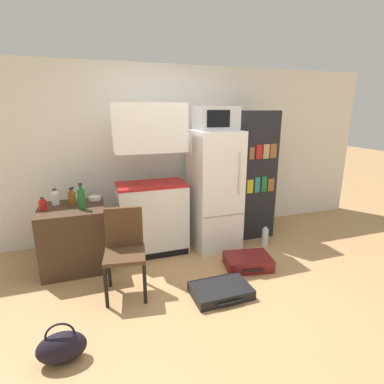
{
  "coord_description": "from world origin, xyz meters",
  "views": [
    {
      "loc": [
        -1.07,
        -2.32,
        1.84
      ],
      "look_at": [
        0.02,
        0.85,
        0.92
      ],
      "focal_mm": 28.0,
      "sensor_mm": 36.0,
      "label": 1
    }
  ],
  "objects_px": {
    "bottle_ketchup_red": "(43,205)",
    "refrigerator": "(214,190)",
    "kitchen_hutch": "(152,188)",
    "chair": "(125,244)",
    "handbag": "(62,347)",
    "microwave": "(216,118)",
    "bottle_clear_short": "(73,195)",
    "suitcase_small_flat": "(248,262)",
    "suitcase_large_flat": "(221,291)",
    "side_table": "(75,237)",
    "bottle_milk_white": "(55,198)",
    "water_bottle_front": "(265,237)",
    "bookshelf": "(255,176)",
    "bottle_amber_beer": "(72,198)",
    "bowl": "(95,198)",
    "bottle_green_tall": "(81,198)"
  },
  "relations": [
    {
      "from": "bookshelf",
      "to": "bottle_ketchup_red",
      "type": "distance_m",
      "value": 2.8
    },
    {
      "from": "bottle_amber_beer",
      "to": "chair",
      "type": "relative_size",
      "value": 0.23
    },
    {
      "from": "suitcase_large_flat",
      "to": "handbag",
      "type": "relative_size",
      "value": 1.66
    },
    {
      "from": "bottle_amber_beer",
      "to": "handbag",
      "type": "xyz_separation_m",
      "value": [
        -0.08,
        -1.59,
        -0.72
      ]
    },
    {
      "from": "bookshelf",
      "to": "suitcase_small_flat",
      "type": "relative_size",
      "value": 3.08
    },
    {
      "from": "bowl",
      "to": "kitchen_hutch",
      "type": "bearing_deg",
      "value": -9.97
    },
    {
      "from": "bowl",
      "to": "bottle_green_tall",
      "type": "bearing_deg",
      "value": -112.89
    },
    {
      "from": "side_table",
      "to": "bottle_clear_short",
      "type": "bearing_deg",
      "value": 87.07
    },
    {
      "from": "bookshelf",
      "to": "bowl",
      "type": "relative_size",
      "value": 11.77
    },
    {
      "from": "bottle_milk_white",
      "to": "water_bottle_front",
      "type": "relative_size",
      "value": 0.61
    },
    {
      "from": "chair",
      "to": "handbag",
      "type": "height_order",
      "value": "chair"
    },
    {
      "from": "refrigerator",
      "to": "bottle_ketchup_red",
      "type": "bearing_deg",
      "value": -178.78
    },
    {
      "from": "refrigerator",
      "to": "bottle_clear_short",
      "type": "distance_m",
      "value": 1.81
    },
    {
      "from": "microwave",
      "to": "bottle_clear_short",
      "type": "bearing_deg",
      "value": 172.38
    },
    {
      "from": "microwave",
      "to": "side_table",
      "type": "bearing_deg",
      "value": -179.44
    },
    {
      "from": "suitcase_large_flat",
      "to": "side_table",
      "type": "bearing_deg",
      "value": 140.75
    },
    {
      "from": "bowl",
      "to": "suitcase_large_flat",
      "type": "distance_m",
      "value": 1.91
    },
    {
      "from": "microwave",
      "to": "bottle_clear_short",
      "type": "relative_size",
      "value": 2.99
    },
    {
      "from": "bookshelf",
      "to": "bottle_milk_white",
      "type": "relative_size",
      "value": 9.54
    },
    {
      "from": "suitcase_small_flat",
      "to": "suitcase_large_flat",
      "type": "bearing_deg",
      "value": -132.08
    },
    {
      "from": "microwave",
      "to": "chair",
      "type": "relative_size",
      "value": 0.59
    },
    {
      "from": "bottle_clear_short",
      "to": "bottle_ketchup_red",
      "type": "xyz_separation_m",
      "value": [
        -0.3,
        -0.28,
        -0.01
      ]
    },
    {
      "from": "bottle_clear_short",
      "to": "chair",
      "type": "distance_m",
      "value": 1.13
    },
    {
      "from": "suitcase_large_flat",
      "to": "handbag",
      "type": "xyz_separation_m",
      "value": [
        -1.48,
        -0.38,
        0.07
      ]
    },
    {
      "from": "refrigerator",
      "to": "kitchen_hutch",
      "type": "bearing_deg",
      "value": 174.7
    },
    {
      "from": "bottle_ketchup_red",
      "to": "handbag",
      "type": "xyz_separation_m",
      "value": [
        0.22,
        -1.48,
        -0.69
      ]
    },
    {
      "from": "side_table",
      "to": "bottle_green_tall",
      "type": "height_order",
      "value": "bottle_green_tall"
    },
    {
      "from": "bottle_milk_white",
      "to": "suitcase_large_flat",
      "type": "xyz_separation_m",
      "value": [
        1.58,
        -1.29,
        -0.78
      ]
    },
    {
      "from": "microwave",
      "to": "bottle_clear_short",
      "type": "xyz_separation_m",
      "value": [
        -1.8,
        0.24,
        -0.91
      ]
    },
    {
      "from": "side_table",
      "to": "kitchen_hutch",
      "type": "relative_size",
      "value": 0.39
    },
    {
      "from": "water_bottle_front",
      "to": "suitcase_small_flat",
      "type": "bearing_deg",
      "value": -138.83
    },
    {
      "from": "side_table",
      "to": "handbag",
      "type": "relative_size",
      "value": 2.09
    },
    {
      "from": "bookshelf",
      "to": "bottle_amber_beer",
      "type": "bearing_deg",
      "value": -178.05
    },
    {
      "from": "chair",
      "to": "suitcase_large_flat",
      "type": "bearing_deg",
      "value": -16.5
    },
    {
      "from": "microwave",
      "to": "suitcase_large_flat",
      "type": "relative_size",
      "value": 0.87
    },
    {
      "from": "water_bottle_front",
      "to": "handbag",
      "type": "bearing_deg",
      "value": -153.79
    },
    {
      "from": "bowl",
      "to": "bottle_clear_short",
      "type": "bearing_deg",
      "value": 171.62
    },
    {
      "from": "bottle_ketchup_red",
      "to": "bottle_amber_beer",
      "type": "bearing_deg",
      "value": 19.33
    },
    {
      "from": "side_table",
      "to": "bottle_milk_white",
      "type": "bearing_deg",
      "value": 137.36
    },
    {
      "from": "bottle_ketchup_red",
      "to": "refrigerator",
      "type": "bearing_deg",
      "value": 1.22
    },
    {
      "from": "handbag",
      "to": "chair",
      "type": "bearing_deg",
      "value": 53.79
    },
    {
      "from": "bottle_amber_beer",
      "to": "bottle_ketchup_red",
      "type": "bearing_deg",
      "value": -160.67
    },
    {
      "from": "handbag",
      "to": "bowl",
      "type": "bearing_deg",
      "value": 78.88
    },
    {
      "from": "kitchen_hutch",
      "to": "bookshelf",
      "type": "distance_m",
      "value": 1.54
    },
    {
      "from": "kitchen_hutch",
      "to": "refrigerator",
      "type": "bearing_deg",
      "value": -5.3
    },
    {
      "from": "refrigerator",
      "to": "bottle_ketchup_red",
      "type": "relative_size",
      "value": 10.46
    },
    {
      "from": "bookshelf",
      "to": "water_bottle_front",
      "type": "bearing_deg",
      "value": -94.05
    },
    {
      "from": "bottle_ketchup_red",
      "to": "suitcase_large_flat",
      "type": "relative_size",
      "value": 0.25
    },
    {
      "from": "suitcase_large_flat",
      "to": "microwave",
      "type": "bearing_deg",
      "value": 70.1
    },
    {
      "from": "bottle_green_tall",
      "to": "bottle_ketchup_red",
      "type": "bearing_deg",
      "value": 166.46
    }
  ]
}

